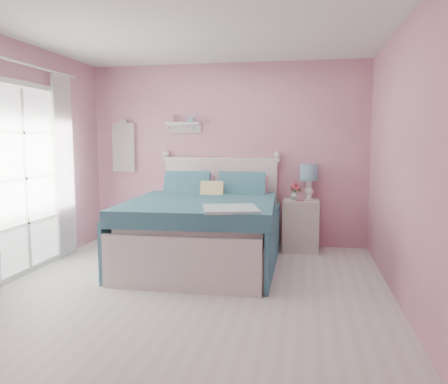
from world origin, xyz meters
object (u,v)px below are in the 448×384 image
(vase, at_px, (295,195))
(teacup, at_px, (300,198))
(nightstand, at_px, (301,225))
(table_lamp, at_px, (309,175))
(bed, at_px, (204,229))

(vase, relative_size, teacup, 1.21)
(nightstand, xyz_separation_m, table_lamp, (0.10, 0.10, 0.69))
(nightstand, xyz_separation_m, vase, (-0.08, 0.02, 0.41))
(nightstand, bearing_deg, bed, -144.22)
(table_lamp, distance_m, teacup, 0.39)
(bed, bearing_deg, table_lamp, 33.76)
(vase, bearing_deg, table_lamp, 24.42)
(bed, xyz_separation_m, nightstand, (1.16, 0.84, -0.07))
(nightstand, bearing_deg, teacup, -98.35)
(bed, relative_size, teacup, 19.74)
(bed, relative_size, vase, 16.33)
(teacup, bearing_deg, nightstand, 81.65)
(nightstand, bearing_deg, vase, 166.89)
(nightstand, relative_size, table_lamp, 1.43)
(teacup, bearing_deg, bed, -148.03)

